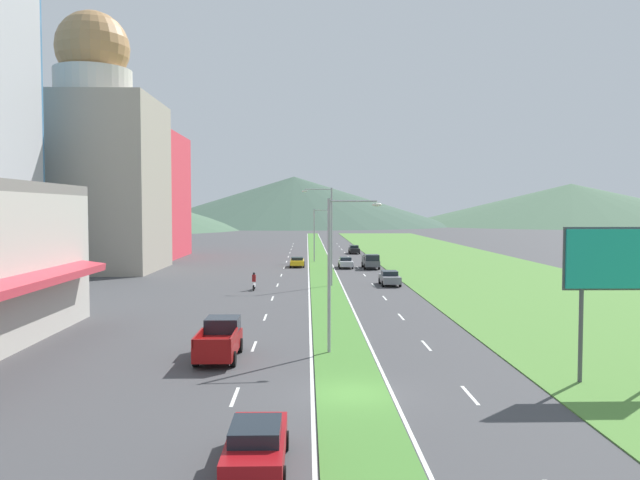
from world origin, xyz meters
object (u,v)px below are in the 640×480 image
Objects in this scene: pickup_truck_0 at (371,261)px; pickup_truck_1 at (220,340)px; car_3 at (390,278)px; street_lamp_mid at (329,230)px; car_4 at (346,262)px; car_1 at (297,262)px; billboard_roadside at (622,266)px; street_lamp_far at (316,231)px; car_2 at (354,249)px; car_0 at (256,444)px; motorcycle_rider at (254,283)px; street_lamp_near at (335,264)px.

pickup_truck_0 is 52.58m from pickup_truck_1.
pickup_truck_1 is (-13.57, -32.27, 0.20)m from car_3.
car_4 is at bearing 81.41° from street_lamp_mid.
billboard_roadside is at bearing -164.96° from car_1.
street_lamp_far reaches higher than car_2.
pickup_truck_0 is at bearing 95.89° from billboard_roadside.
pickup_truck_0 is at bearing -8.97° from car_0.
billboard_roadside is 1.60× the size of car_3.
car_4 is 52.84m from pickup_truck_1.
motorcycle_rider is at bearing -32.11° from pickup_truck_0.
car_0 is at bearing -167.81° from pickup_truck_1.
street_lamp_near is 32.38m from car_3.
car_3 is at bearing -22.80° from pickup_truck_1.
car_0 is (-3.07, -76.81, -3.93)m from street_lamp_far.
car_1 is at bearing -108.16° from street_lamp_far.
car_3 is at bearing -154.58° from car_1.
street_lamp_near is 1.90× the size of car_4.
pickup_truck_0 reaches higher than car_0.
car_4 is at bearing -104.91° from car_1.
pickup_truck_1 is (-13.39, -79.68, 0.21)m from car_2.
pickup_truck_0 is (10.07, -2.83, 0.26)m from car_1.
car_2 is 53.04m from motorcycle_rider.
street_lamp_near reaches higher than pickup_truck_0.
car_1 is 0.92× the size of car_2.
street_lamp_near is 4.34× the size of motorcycle_rider.
car_4 is (-3.30, -27.81, -0.01)m from car_2.
street_lamp_near is 61.22m from street_lamp_far.
car_4 is (3.07, 20.30, -5.13)m from street_lamp_mid.
street_lamp_far reaches higher than car_3.
street_lamp_far reaches higher than pickup_truck_1.
motorcycle_rider is at bearing 4.89° from car_0.
street_lamp_mid is at bearing -88.50° from street_lamp_far.
street_lamp_near is 1.91× the size of car_3.
billboard_roadside reaches higher than pickup_truck_1.
car_0 is at bearing -101.55° from street_lamp_near.
street_lamp_mid reaches higher than car_2.
car_2 is 47.40m from car_3.
street_lamp_near is 79.11m from car_2.
billboard_roadside is at bearing -71.66° from street_lamp_mid.
car_0 is 2.32× the size of motorcycle_rider.
motorcycle_rider is (-0.53, 28.49, -0.24)m from pickup_truck_1.
street_lamp_far is at bearing -18.16° from car_1.
car_3 is 0.99× the size of car_4.
motorcycle_rider reaches higher than car_3.
pickup_truck_0 reaches higher than car_4.
car_2 is at bearing -179.78° from car_3.
street_lamp_far reaches higher than car_0.
pickup_truck_0 is (7.26, -11.39, -3.71)m from street_lamp_far.
car_2 is at bearing 84.88° from street_lamp_near.
street_lamp_far is (-0.12, 61.22, -0.35)m from street_lamp_near.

